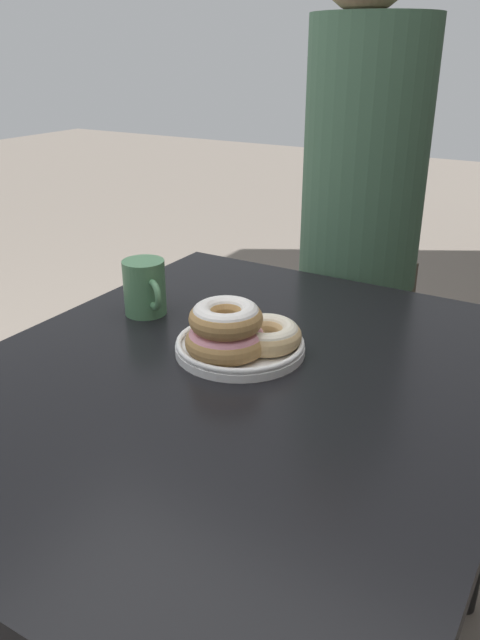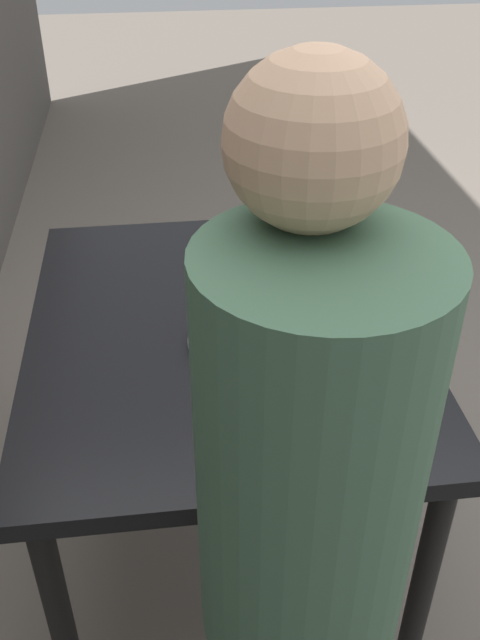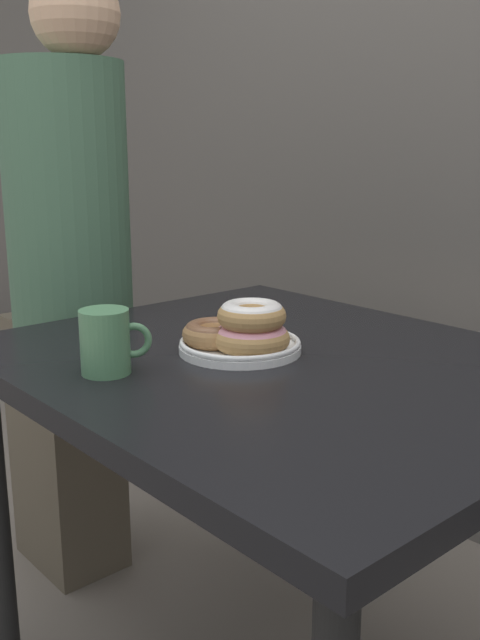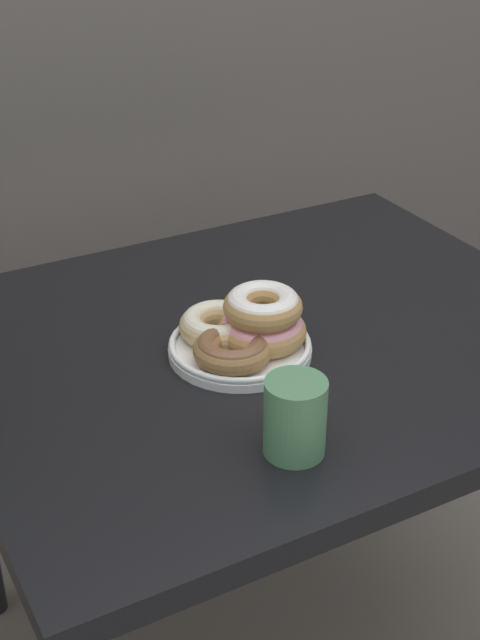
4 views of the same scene
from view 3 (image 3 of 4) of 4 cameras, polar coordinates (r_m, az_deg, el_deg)
name	(u,v)px [view 3 (image 3 of 4)]	position (r m, az deg, el deg)	size (l,w,h in m)	color
dining_table	(281,401)	(1.30, 3.27, -6.47)	(1.02, 0.84, 0.74)	black
donut_plate	(242,332)	(1.28, 0.20, -0.95)	(0.24, 0.24, 0.10)	white
coffee_mug	(107,341)	(1.19, -10.63, -1.67)	(0.08, 0.11, 0.11)	#4C7F56
person_figure	(67,291)	(1.79, -13.66, 2.28)	(0.40, 0.29, 1.47)	brown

